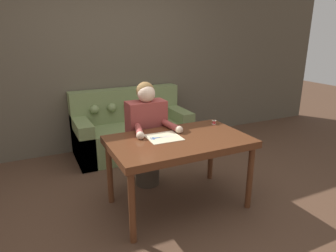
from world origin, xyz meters
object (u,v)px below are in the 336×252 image
object	(u,v)px
person	(147,135)
scissors	(158,138)
dining_table	(179,146)
couch	(132,131)
thread_spool	(214,122)

from	to	relation	value
person	scissors	bearing A→B (deg)	-98.20
dining_table	couch	distance (m)	1.62
person	thread_spool	size ratio (longest dim) A/B	26.90
scissors	dining_table	bearing A→B (deg)	-27.41
couch	scissors	bearing A→B (deg)	-98.68
scissors	couch	bearing A→B (deg)	81.32
thread_spool	scissors	bearing A→B (deg)	-168.94
dining_table	scissors	bearing A→B (deg)	152.59
dining_table	scissors	distance (m)	0.22
person	scissors	xyz separation A→B (m)	(-0.06, -0.45, 0.12)
person	scissors	size ratio (longest dim) A/B	5.16
thread_spool	dining_table	bearing A→B (deg)	-156.77
couch	scissors	world-z (taller)	couch
dining_table	scissors	world-z (taller)	scissors
dining_table	thread_spool	world-z (taller)	thread_spool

